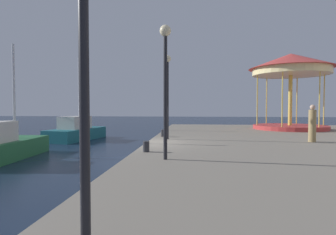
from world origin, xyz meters
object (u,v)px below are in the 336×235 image
Objects in this scene: sailboat_green at (0,145)px; lamp_post_far_end at (168,82)px; sailboat_teal at (76,131)px; carousel at (291,72)px; person_near_carousel at (312,124)px; bollard_south at (146,146)px; bollard_center at (163,133)px; lamp_post_mid_promenade at (165,68)px.

sailboat_green is 1.30× the size of lamp_post_far_end.
sailboat_teal is 16.74m from carousel.
carousel reaches higher than person_near_carousel.
bollard_south is (-8.92, -11.59, -4.08)m from carousel.
bollard_center is 7.56m from person_near_carousel.
sailboat_teal reaches higher than lamp_post_mid_promenade.
person_near_carousel is at bearing -12.40° from bollard_center.
lamp_post_far_end reaches higher than person_near_carousel.
sailboat_green reaches higher than bollard_center.
bollard_center is at bearing 25.38° from sailboat_green.
lamp_post_far_end is at bearing 95.10° from lamp_post_mid_promenade.
bollard_south is 1.00× the size of bollard_center.
carousel is (16.17, 9.72, 4.40)m from sailboat_green.
bollard_south is 0.23× the size of person_near_carousel.
sailboat_teal is 15.54× the size of bollard_center.
bollard_center is at bearing -32.67° from sailboat_teal.
bollard_south and bollard_center have the same top height.
lamp_post_far_end is 3.02m from bollard_center.
sailboat_green reaches higher than person_near_carousel.
bollard_center is (-0.00, 5.31, 0.00)m from bollard_south.
carousel is at bearing 31.01° from sailboat_green.
carousel is at bearing 41.04° from lamp_post_far_end.
sailboat_green is 8.53m from lamp_post_far_end.
person_near_carousel is at bearing 38.12° from lamp_post_mid_promenade.
carousel is 8.76m from person_near_carousel.
bollard_south is at bearing 121.89° from lamp_post_mid_promenade.
carousel is 11.41m from lamp_post_far_end.
lamp_post_far_end is (7.62, 2.28, 3.08)m from sailboat_green.
lamp_post_mid_promenade is 0.97× the size of lamp_post_far_end.
sailboat_teal reaches higher than lamp_post_far_end.
carousel reaches higher than sailboat_teal.
bollard_south is at bearing -54.17° from sailboat_teal.
carousel is at bearing 35.14° from bollard_center.
sailboat_green is at bearing 165.50° from bollard_south.
sailboat_teal is 15.54× the size of bollard_south.
sailboat_teal is at bearing 125.36° from lamp_post_mid_promenade.
sailboat_green is 19.37m from carousel.
lamp_post_mid_promenade is at bearing -54.64° from sailboat_teal.
person_near_carousel is (7.36, 3.69, 0.63)m from bollard_south.
carousel is at bearing 78.79° from person_near_carousel.
lamp_post_mid_promenade is (8.01, -11.28, 3.03)m from sailboat_teal.
lamp_post_mid_promenade is at bearing -84.90° from lamp_post_far_end.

